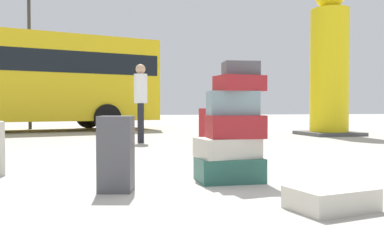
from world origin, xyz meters
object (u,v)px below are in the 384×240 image
at_px(lamp_post, 29,29).
at_px(suitcase_maroon_left_side, 214,135).
at_px(suitcase_charcoal_white_trunk, 116,154).
at_px(yellow_dummy_statue, 329,66).
at_px(suitcase_tower, 232,132).
at_px(person_bearded_onlooker, 141,96).
at_px(suitcase_cream_upright_blue, 331,198).

bearing_deg(lamp_post, suitcase_maroon_left_side, -69.72).
distance_m(suitcase_charcoal_white_trunk, yellow_dummy_statue, 9.33).
bearing_deg(suitcase_charcoal_white_trunk, yellow_dummy_statue, 60.58).
bearing_deg(suitcase_tower, lamp_post, 106.64).
bearing_deg(suitcase_charcoal_white_trunk, lamp_post, 115.44).
distance_m(suitcase_tower, person_bearded_onlooker, 5.15).
xyz_separation_m(suitcase_maroon_left_side, person_bearded_onlooker, (-0.62, 3.57, 0.67)).
relative_size(suitcase_tower, suitcase_charcoal_white_trunk, 1.81).
bearing_deg(suitcase_maroon_left_side, suitcase_charcoal_white_trunk, -150.84).
relative_size(person_bearded_onlooker, yellow_dummy_statue, 0.40).
bearing_deg(suitcase_tower, suitcase_cream_upright_blue, -76.98).
relative_size(suitcase_tower, person_bearded_onlooker, 0.73).
xyz_separation_m(suitcase_charcoal_white_trunk, suitcase_maroon_left_side, (1.50, 1.81, 0.03)).
xyz_separation_m(suitcase_cream_upright_blue, person_bearded_onlooker, (-0.67, 6.48, 0.97)).
height_order(suitcase_cream_upright_blue, lamp_post, lamp_post).
xyz_separation_m(suitcase_maroon_left_side, lamp_post, (-3.84, 10.38, 3.23)).
relative_size(person_bearded_onlooker, lamp_post, 0.32).
bearing_deg(lamp_post, suitcase_charcoal_white_trunk, -79.17).
bearing_deg(person_bearded_onlooker, lamp_post, -154.35).
bearing_deg(suitcase_maroon_left_side, lamp_post, 89.20).
xyz_separation_m(suitcase_charcoal_white_trunk, person_bearded_onlooker, (0.88, 5.37, 0.70)).
distance_m(suitcase_charcoal_white_trunk, suitcase_cream_upright_blue, 1.93).
relative_size(suitcase_maroon_left_side, lamp_post, 0.14).
bearing_deg(suitcase_cream_upright_blue, suitcase_charcoal_white_trunk, 133.85).
bearing_deg(lamp_post, yellow_dummy_statue, -32.60).
bearing_deg(lamp_post, suitcase_cream_upright_blue, -73.72).
xyz_separation_m(person_bearded_onlooker, lamp_post, (-3.21, 6.81, 2.57)).
relative_size(suitcase_charcoal_white_trunk, suitcase_cream_upright_blue, 1.15).
relative_size(suitcase_charcoal_white_trunk, yellow_dummy_statue, 0.16).
xyz_separation_m(suitcase_charcoal_white_trunk, lamp_post, (-2.33, 12.19, 3.27)).
distance_m(suitcase_tower, suitcase_maroon_left_side, 1.58).
height_order(suitcase_charcoal_white_trunk, yellow_dummy_statue, yellow_dummy_statue).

